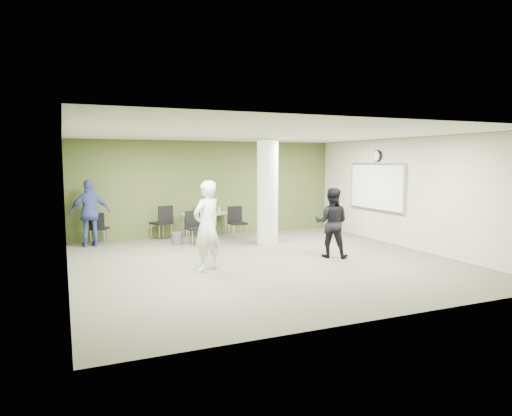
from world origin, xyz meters
name	(u,v)px	position (x,y,z in m)	size (l,w,h in m)	color
floor	(264,262)	(0.00, 0.00, 0.00)	(8.00, 8.00, 0.00)	#575544
ceiling	(264,134)	(0.00, 0.00, 2.80)	(8.00, 8.00, 0.00)	white
wall_back	(209,188)	(0.00, 4.00, 1.40)	(8.00, 0.02, 2.80)	#4F5C2B
wall_left	(65,206)	(-4.00, 0.00, 1.40)	(0.02, 8.00, 2.80)	#4F5C2B
wall_right_cream	(409,193)	(4.00, 0.00, 1.40)	(0.02, 8.00, 2.80)	beige
column	(268,192)	(1.00, 2.00, 1.40)	(0.56, 0.56, 2.80)	silver
whiteboard	(376,187)	(3.92, 1.20, 1.50)	(0.05, 2.30, 1.30)	silver
wall_clock	(377,156)	(3.92, 1.20, 2.35)	(0.06, 0.32, 0.32)	black
folding_table	(208,215)	(-0.20, 3.55, 0.66)	(1.54, 0.77, 0.96)	#969691
wastebasket	(177,238)	(-1.29, 2.78, 0.16)	(0.28, 0.28, 0.32)	#4C4C4C
chair_back_left	(98,226)	(-3.20, 3.58, 0.50)	(0.57, 0.57, 0.86)	black
chair_back_right	(163,220)	(-1.49, 3.57, 0.57)	(0.64, 0.64, 0.98)	black
chair_table_left	(195,225)	(-0.85, 2.58, 0.52)	(0.51, 0.51, 0.90)	black
chair_table_right	(237,220)	(0.51, 3.04, 0.54)	(0.48, 0.48, 0.92)	black
woman_white	(207,226)	(-1.39, -0.30, 0.91)	(0.67, 0.44, 1.83)	white
man_black	(332,223)	(1.63, -0.18, 0.80)	(0.78, 0.61, 1.61)	black
man_blue	(90,213)	(-3.40, 3.40, 0.87)	(1.02, 0.43, 1.74)	#3F4D9C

